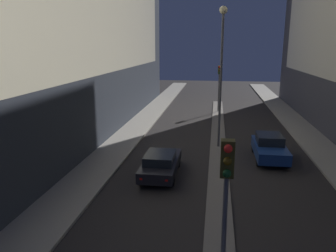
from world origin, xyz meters
TOP-DOWN VIEW (x-y plane):
  - median_strip at (0.00, 20.34)m, footprint 1.15×38.68m
  - traffic_light_near at (0.00, 4.44)m, footprint 0.32×0.42m
  - traffic_light_mid at (0.00, 33.08)m, footprint 0.32×0.42m
  - street_lamp at (0.00, 20.01)m, footprint 0.53×0.53m
  - car_left_lane at (-3.25, 14.28)m, footprint 1.87×4.47m
  - car_right_lane at (3.25, 18.06)m, footprint 1.90×4.37m

SIDE VIEW (x-z plane):
  - median_strip at x=0.00m, z-range 0.00..0.11m
  - car_left_lane at x=-3.25m, z-range 0.02..1.42m
  - car_right_lane at x=3.25m, z-range 0.00..1.58m
  - traffic_light_near at x=0.00m, z-range 1.25..6.23m
  - traffic_light_mid at x=0.00m, z-range 1.25..6.23m
  - street_lamp at x=0.00m, z-range 1.76..11.38m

